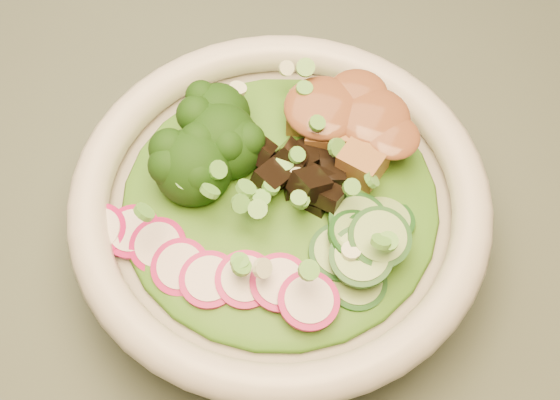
% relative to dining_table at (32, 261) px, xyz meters
% --- Properties ---
extents(dining_table, '(1.20, 0.80, 0.75)m').
position_rel_dining_table_xyz_m(dining_table, '(0.00, 0.00, 0.00)').
color(dining_table, black).
rests_on(dining_table, ground).
extents(salad_bowl, '(0.29, 0.29, 0.08)m').
position_rel_dining_table_xyz_m(salad_bowl, '(0.22, 0.05, 0.16)').
color(salad_bowl, beige).
rests_on(salad_bowl, dining_table).
extents(lettuce_bed, '(0.22, 0.22, 0.03)m').
position_rel_dining_table_xyz_m(lettuce_bed, '(0.22, 0.05, 0.18)').
color(lettuce_bed, '#286816').
rests_on(lettuce_bed, salad_bowl).
extents(broccoli_florets, '(0.09, 0.08, 0.05)m').
position_rel_dining_table_xyz_m(broccoli_florets, '(0.16, 0.07, 0.19)').
color(broccoli_florets, black).
rests_on(broccoli_florets, salad_bowl).
extents(radish_slices, '(0.12, 0.05, 0.02)m').
position_rel_dining_table_xyz_m(radish_slices, '(0.20, -0.02, 0.18)').
color(radish_slices, '#A50C4E').
rests_on(radish_slices, salad_bowl).
extents(cucumber_slices, '(0.08, 0.08, 0.04)m').
position_rel_dining_table_xyz_m(cucumber_slices, '(0.29, 0.03, 0.19)').
color(cucumber_slices, '#83B564').
rests_on(cucumber_slices, salad_bowl).
extents(mushroom_heap, '(0.08, 0.08, 0.04)m').
position_rel_dining_table_xyz_m(mushroom_heap, '(0.22, 0.06, 0.19)').
color(mushroom_heap, black).
rests_on(mushroom_heap, salad_bowl).
extents(tofu_cubes, '(0.10, 0.07, 0.04)m').
position_rel_dining_table_xyz_m(tofu_cubes, '(0.24, 0.11, 0.19)').
color(tofu_cubes, '#8F5D2F').
rests_on(tofu_cubes, salad_bowl).
extents(peanut_sauce, '(0.07, 0.06, 0.02)m').
position_rel_dining_table_xyz_m(peanut_sauce, '(0.24, 0.11, 0.20)').
color(peanut_sauce, brown).
rests_on(peanut_sauce, tofu_cubes).
extents(scallion_garnish, '(0.20, 0.20, 0.03)m').
position_rel_dining_table_xyz_m(scallion_garnish, '(0.22, 0.05, 0.20)').
color(scallion_garnish, '#54A239').
rests_on(scallion_garnish, salad_bowl).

